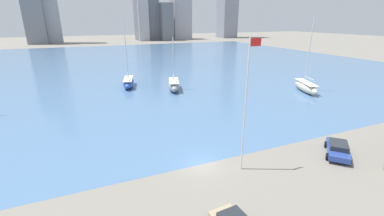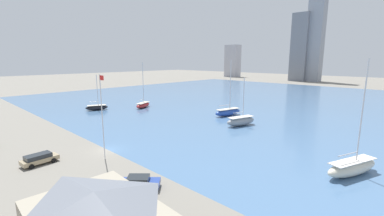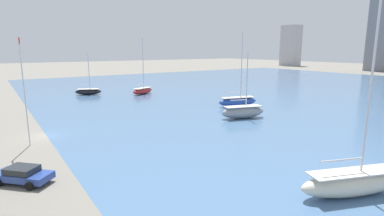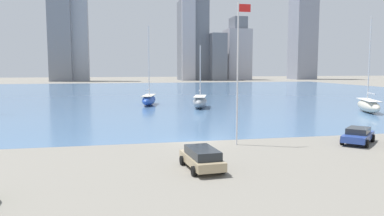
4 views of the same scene
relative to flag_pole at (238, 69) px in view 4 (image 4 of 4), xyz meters
The scene contains 9 objects.
ground_plane 8.23m from the flag_pole, 145.78° to the left, with size 500.00×500.00×0.00m, color gray.
harbor_water 72.79m from the flag_pole, 92.75° to the left, with size 180.00×140.00×0.00m.
flag_pole is the anchor object (origin of this frame).
distant_city_skyline 179.41m from the flag_pole, 79.73° to the left, with size 212.92×22.19×70.28m.
sailboat_blue 39.73m from the flag_pole, 96.97° to the left, with size 4.26×8.88×15.13m.
sailboat_gray 32.98m from the flag_pole, 83.23° to the left, with size 4.61×8.20×11.17m.
sailboat_cream 35.99m from the flag_pole, 34.66° to the left, with size 5.45×9.49×15.45m.
parked_wagon_tan 11.19m from the flag_pole, 124.31° to the right, with size 2.63×5.03×1.56m.
parked_sedan_blue 13.27m from the flag_pole, ahead, with size 5.14×5.04×1.52m.
Camera 4 is at (-7.80, -35.52, 7.29)m, focal length 35.00 mm.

